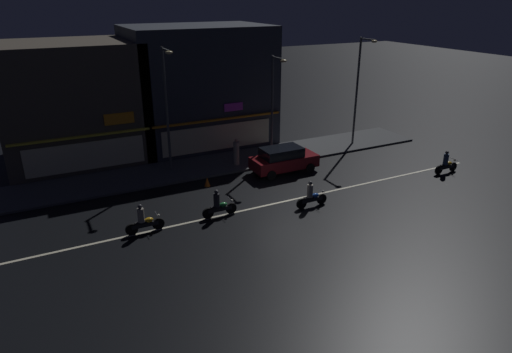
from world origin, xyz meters
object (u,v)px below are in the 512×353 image
streetlamp_west (167,101)px  streetlamp_mid (274,99)px  pedestrian_on_sidewalk (236,153)px  motorcycle_following (143,221)px  streetlamp_east (359,84)px  motorcycle_trailing_far (311,196)px  parked_car_near_kerb (283,159)px  motorcycle_opposite_lane (446,164)px  motorcycle_lead (219,205)px  traffic_cone (207,182)px

streetlamp_west → streetlamp_mid: streetlamp_west is taller
streetlamp_west → pedestrian_on_sidewalk: streetlamp_west is taller
pedestrian_on_sidewalk → motorcycle_following: (-7.72, -6.23, -0.34)m
pedestrian_on_sidewalk → streetlamp_east: bearing=-5.7°
streetlamp_west → motorcycle_trailing_far: 10.64m
parked_car_near_kerb → motorcycle_opposite_lane: 10.45m
motorcycle_lead → traffic_cone: 4.14m
streetlamp_east → traffic_cone: 13.77m
traffic_cone → motorcycle_lead: bearing=-102.6°
streetlamp_mid → motorcycle_trailing_far: bearing=-103.5°
streetlamp_east → traffic_cone: bearing=-169.7°
pedestrian_on_sidewalk → parked_car_near_kerb: size_ratio=0.42×
pedestrian_on_sidewalk → motorcycle_lead: pedestrian_on_sidewalk is taller
parked_car_near_kerb → motorcycle_trailing_far: 5.32m
streetlamp_west → pedestrian_on_sidewalk: size_ratio=4.28×
streetlamp_west → streetlamp_east: 14.08m
pedestrian_on_sidewalk → parked_car_near_kerb: pedestrian_on_sidewalk is taller
streetlamp_east → motorcycle_trailing_far: 12.28m
motorcycle_lead → motorcycle_following: bearing=4.8°
streetlamp_mid → motorcycle_opposite_lane: bearing=-40.3°
motorcycle_following → traffic_cone: bearing=38.1°
parked_car_near_kerb → traffic_cone: 5.29m
streetlamp_east → motorcycle_following: bearing=-160.3°
motorcycle_lead → motorcycle_opposite_lane: 15.42m
pedestrian_on_sidewalk → motorcycle_trailing_far: (1.06, -7.44, -0.34)m
streetlamp_mid → motorcycle_trailing_far: streetlamp_mid is taller
streetlamp_mid → streetlamp_east: (6.99, -0.11, 0.46)m
motorcycle_following → motorcycle_opposite_lane: (19.26, -0.91, 0.00)m
motorcycle_trailing_far → traffic_cone: (-4.01, 5.19, -0.36)m
pedestrian_on_sidewalk → motorcycle_following: pedestrian_on_sidewalk is taller
motorcycle_opposite_lane → motorcycle_lead: bearing=-4.6°
pedestrian_on_sidewalk → motorcycle_trailing_far: size_ratio=0.95×
motorcycle_following → motorcycle_trailing_far: bearing=-9.6°
motorcycle_lead → traffic_cone: size_ratio=3.45×
parked_car_near_kerb → motorcycle_lead: 7.34m
streetlamp_mid → parked_car_near_kerb: size_ratio=1.61×
streetlamp_west → parked_car_near_kerb: 8.15m
streetlamp_east → motorcycle_lead: bearing=-155.2°
traffic_cone → streetlamp_west: bearing=111.3°
motorcycle_lead → motorcycle_opposite_lane: bearing=-177.9°
motorcycle_opposite_lane → streetlamp_west: bearing=-28.4°
motorcycle_lead → motorcycle_trailing_far: (4.91, -1.17, 0.00)m
streetlamp_east → pedestrian_on_sidewalk: streetlamp_east is taller
streetlamp_mid → motorcycle_following: (-10.61, -6.42, -3.60)m
pedestrian_on_sidewalk → parked_car_near_kerb: 3.23m
parked_car_near_kerb → motorcycle_trailing_far: parked_car_near_kerb is taller
motorcycle_lead → traffic_cone: (0.90, 4.02, -0.36)m
motorcycle_opposite_lane → traffic_cone: 15.30m
streetlamp_east → motorcycle_lead: (-13.73, -6.34, -4.06)m
motorcycle_lead → pedestrian_on_sidewalk: bearing=-116.2°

